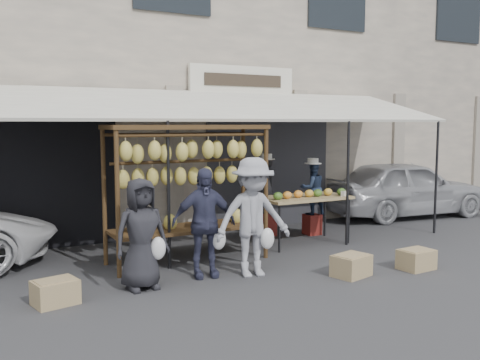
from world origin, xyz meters
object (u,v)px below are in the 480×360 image
object	(u,v)px
vendor_left	(266,185)
customer_mid	(204,223)
crate_far	(55,292)
sedan	(405,188)
customer_left	(141,234)
customer_right	(253,217)
produce_table	(305,198)
crate_near_b	(416,259)
banana_rack	(188,166)
vendor_right	(313,188)
crate_near_a	(351,266)

from	to	relation	value
vendor_left	customer_mid	distance (m)	3.10
customer_mid	crate_far	xyz separation A→B (m)	(-2.15, -0.25, -0.65)
vendor_left	crate_far	distance (m)	5.09
sedan	vendor_left	bearing A→B (deg)	100.97
crate_far	vendor_left	bearing A→B (deg)	27.57
customer_left	customer_right	xyz separation A→B (m)	(1.65, -0.16, 0.12)
produce_table	crate_near_b	bearing A→B (deg)	-76.90
vendor_left	customer_right	world-z (taller)	customer_right
banana_rack	crate_far	distance (m)	2.90
produce_table	crate_far	xyz separation A→B (m)	(-4.70, -1.33, -0.72)
vendor_left	sedan	bearing A→B (deg)	166.27
customer_right	customer_mid	bearing A→B (deg)	163.03
customer_mid	sedan	distance (m)	6.86
vendor_right	crate_far	size ratio (longest dim) A/B	2.08
customer_right	crate_near_b	size ratio (longest dim) A/B	3.44
vendor_left	customer_right	bearing A→B (deg)	36.82
crate_near_a	crate_far	xyz separation A→B (m)	(-4.08, 0.76, -0.00)
crate_near_b	crate_near_a	bearing A→B (deg)	171.33
banana_rack	crate_far	size ratio (longest dim) A/B	5.05
customer_left	crate_far	size ratio (longest dim) A/B	2.97
vendor_right	produce_table	bearing A→B (deg)	54.64
crate_near_b	crate_far	distance (m)	5.31
customer_right	crate_far	distance (m)	2.90
produce_table	vendor_right	world-z (taller)	vendor_right
crate_near_a	crate_far	size ratio (longest dim) A/B	1.03
vendor_left	crate_near_b	distance (m)	3.46
vendor_right	crate_near_b	size ratio (longest dim) A/B	2.09
customer_mid	customer_right	distance (m)	0.73
crate_near_a	crate_far	world-z (taller)	crate_near_a
crate_far	customer_right	bearing A→B (deg)	-1.02
customer_right	crate_near_a	xyz separation A→B (m)	(1.28, -0.71, -0.72)
customer_left	customer_right	size ratio (longest dim) A/B	0.87
vendor_left	customer_right	size ratio (longest dim) A/B	0.64
customer_mid	vendor_right	bearing A→B (deg)	38.78
crate_far	customer_left	bearing A→B (deg)	5.67
crate_near_a	sedan	distance (m)	5.67
banana_rack	customer_mid	world-z (taller)	banana_rack
vendor_right	crate_near_a	size ratio (longest dim) A/B	2.01
vendor_left	vendor_right	size ratio (longest dim) A/B	1.05
customer_right	crate_near_b	world-z (taller)	customer_right
produce_table	crate_near_b	world-z (taller)	produce_table
vendor_left	crate_near_b	size ratio (longest dim) A/B	2.19
customer_right	crate_near_a	distance (m)	1.63
produce_table	crate_far	bearing A→B (deg)	-164.19
vendor_left	customer_left	distance (m)	3.97
banana_rack	customer_right	bearing A→B (deg)	-65.48
banana_rack	crate_near_a	bearing A→B (deg)	-46.06
banana_rack	vendor_left	size ratio (longest dim) A/B	2.32
customer_right	vendor_right	bearing A→B (deg)	46.65
banana_rack	vendor_right	size ratio (longest dim) A/B	2.43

